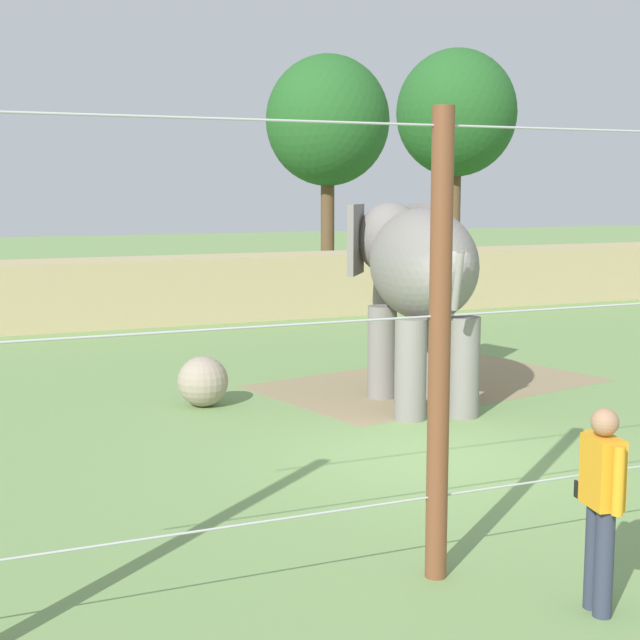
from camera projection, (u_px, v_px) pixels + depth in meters
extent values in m
plane|color=#759956|center=(435.00, 457.00, 12.00)|extent=(120.00, 120.00, 0.00)
cube|color=#937F5B|center=(429.00, 383.00, 16.52)|extent=(6.34, 4.61, 0.01)
cube|color=tan|center=(168.00, 290.00, 24.09)|extent=(36.00, 1.80, 1.64)
cylinder|color=gray|center=(382.00, 352.00, 15.34)|extent=(0.47, 0.47, 1.50)
cylinder|color=gray|center=(431.00, 350.00, 15.51)|extent=(0.47, 0.47, 1.50)
cylinder|color=gray|center=(410.00, 369.00, 13.86)|extent=(0.47, 0.47, 1.50)
cylinder|color=gray|center=(464.00, 367.00, 14.03)|extent=(0.47, 0.47, 1.50)
ellipsoid|color=gray|center=(423.00, 264.00, 14.48)|extent=(2.02, 3.02, 1.71)
ellipsoid|color=gray|center=(391.00, 239.00, 16.13)|extent=(1.36, 1.27, 1.23)
cube|color=gray|center=(356.00, 239.00, 15.89)|extent=(0.66, 0.84, 1.18)
cube|color=gray|center=(429.00, 239.00, 16.15)|extent=(0.33, 0.96, 1.18)
cylinder|color=gray|center=(383.00, 263.00, 16.63)|extent=(0.44, 0.58, 0.67)
cylinder|color=gray|center=(381.00, 288.00, 16.82)|extent=(0.35, 0.43, 0.63)
cylinder|color=gray|center=(380.00, 312.00, 16.96)|extent=(0.26, 0.26, 0.59)
cylinder|color=gray|center=(458.00, 281.00, 12.99)|extent=(0.17, 0.34, 0.85)
sphere|color=gray|center=(203.00, 381.00, 14.74)|extent=(0.79, 0.79, 0.79)
cylinder|color=brown|center=(439.00, 349.00, 8.02)|extent=(0.19, 0.19, 4.04)
cylinder|color=#B7B7BC|center=(611.00, 471.00, 8.94)|extent=(12.63, 0.02, 0.02)
cylinder|color=#B7B7BC|center=(619.00, 305.00, 8.72)|extent=(12.63, 0.02, 0.02)
cylinder|color=#B7B7BC|center=(626.00, 131.00, 8.51)|extent=(12.63, 0.02, 0.02)
cylinder|color=#33384C|center=(604.00, 563.00, 7.46)|extent=(0.15, 0.15, 0.88)
cylinder|color=#33384C|center=(594.00, 556.00, 7.62)|extent=(0.15, 0.15, 0.88)
cube|color=orange|center=(603.00, 472.00, 7.44)|extent=(0.29, 0.40, 0.56)
sphere|color=#A87A5B|center=(605.00, 422.00, 7.39)|extent=(0.22, 0.22, 0.22)
cylinder|color=orange|center=(618.00, 481.00, 7.21)|extent=(0.11, 0.11, 0.54)
cylinder|color=orange|center=(588.00, 463.00, 7.68)|extent=(0.11, 0.11, 0.54)
cube|color=black|center=(577.00, 489.00, 7.71)|extent=(0.03, 0.07, 0.14)
cylinder|color=brown|center=(328.00, 233.00, 30.87)|extent=(0.44, 0.44, 3.85)
ellipsoid|color=#235B23|center=(328.00, 120.00, 30.38)|extent=(3.96, 3.96, 4.16)
cylinder|color=brown|center=(454.00, 222.00, 35.74)|extent=(0.44, 0.44, 4.26)
ellipsoid|color=#235B23|center=(456.00, 113.00, 35.19)|extent=(4.46, 4.46, 4.68)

